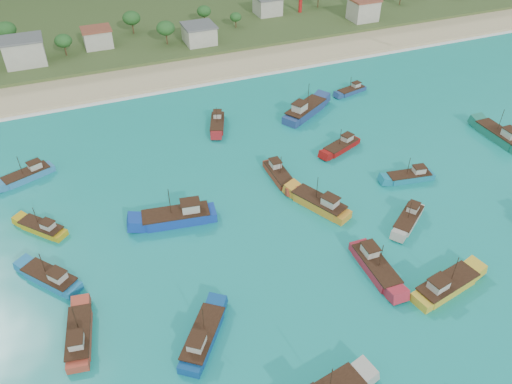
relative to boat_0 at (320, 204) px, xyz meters
name	(u,v)px	position (x,y,z in m)	size (l,w,h in m)	color
ground	(269,282)	(-15.56, -12.99, -0.84)	(600.00, 600.00, 0.00)	#0B7281
beach	(152,77)	(-15.56, 66.01, -0.84)	(400.00, 18.00, 1.20)	beige
land	(114,10)	(-15.56, 127.01, -0.84)	(400.00, 110.00, 2.40)	#385123
surf_line	(161,92)	(-15.56, 56.51, -0.84)	(400.00, 2.50, 0.08)	white
village	(164,30)	(-6.45, 87.79, 3.65)	(216.99, 28.05, 6.73)	beige
vegetation	(90,35)	(-27.83, 90.08, 4.23)	(279.98, 25.77, 8.45)	#235623
boat_0	(320,204)	(0.00, 0.00, 0.00)	(7.97, 11.80, 6.77)	orange
boat_3	(79,337)	(-43.44, -12.84, -0.15)	(4.59, 10.45, 5.97)	#A93C29
boat_8	(351,91)	(29.12, 37.77, -0.35)	(8.55, 4.23, 4.85)	navy
boat_10	(203,338)	(-28.09, -19.39, -0.08)	(8.98, 10.45, 6.33)	navy
boat_11	(178,217)	(-24.69, 5.94, 0.16)	(13.39, 5.73, 7.66)	#133AA2
boat_12	(499,136)	(47.14, 6.00, 0.10)	(3.65, 12.36, 7.30)	#1A6C59
boat_13	(42,228)	(-46.71, 12.29, -0.27)	(7.96, 8.40, 5.28)	gold
boat_16	(409,177)	(20.21, 1.06, -0.23)	(9.67, 4.24, 5.52)	#147896
boat_17	(446,286)	(8.17, -24.42, 0.01)	(11.98, 5.53, 6.82)	gold
boat_18	(279,175)	(-3.04, 11.17, -0.18)	(2.95, 9.83, 5.80)	#973420
boat_24	(305,111)	(13.03, 31.92, 0.22)	(13.60, 10.32, 7.95)	navy
boat_25	(28,175)	(-48.38, 29.49, -0.17)	(10.26, 6.30, 5.84)	teal
boat_26	(51,278)	(-46.20, -0.39, -0.14)	(8.72, 9.78, 6.00)	#1C6EA8
boat_27	(408,219)	(12.45, -9.35, -0.23)	(9.16, 7.61, 5.49)	#B4AEA2
boat_28	(375,266)	(0.73, -16.93, -0.05)	(3.64, 11.14, 6.52)	#B32435
boat_30	(341,147)	(13.45, 15.62, -0.22)	(9.77, 6.00, 5.56)	maroon
boat_31	(217,124)	(-7.78, 34.51, -0.21)	(6.06, 9.91, 5.63)	maroon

